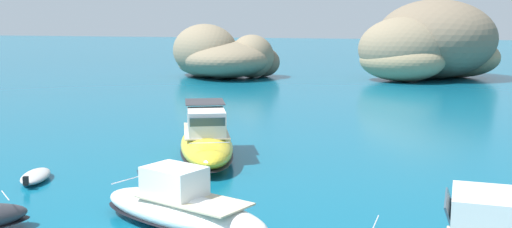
% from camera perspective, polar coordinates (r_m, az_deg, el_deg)
% --- Properties ---
extents(islet_large, '(18.80, 20.09, 9.34)m').
position_cam_1_polar(islet_large, '(74.99, 16.07, 6.10)').
color(islet_large, '#84755B').
rests_on(islet_large, ground).
extents(islet_small, '(16.36, 16.72, 6.44)m').
position_cam_1_polar(islet_small, '(73.91, -3.25, 5.42)').
color(islet_small, '#84755B').
rests_on(islet_small, ground).
extents(motorboat_yellow, '(5.93, 9.13, 2.76)m').
position_cam_1_polar(motorboat_yellow, '(30.76, -4.69, -2.67)').
color(motorboat_yellow, yellow).
rests_on(motorboat_yellow, ground).
extents(motorboat_white, '(7.42, 4.43, 2.10)m').
position_cam_1_polar(motorboat_white, '(20.94, -7.01, -8.80)').
color(motorboat_white, white).
rests_on(motorboat_white, ground).
extents(dinghy_tender, '(1.95, 2.85, 0.58)m').
position_cam_1_polar(dinghy_tender, '(28.44, -20.03, -5.51)').
color(dinghy_tender, '#B2B2B2').
rests_on(dinghy_tender, ground).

